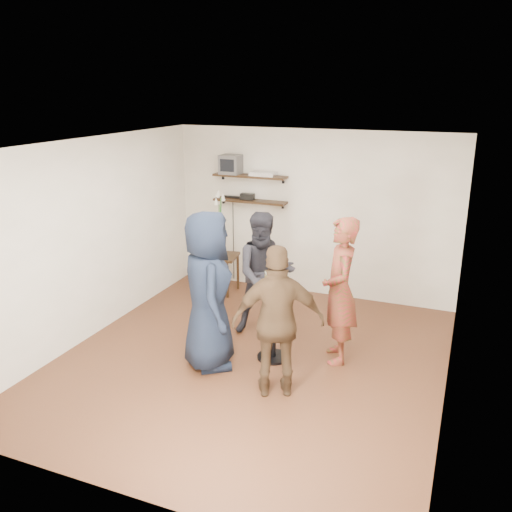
% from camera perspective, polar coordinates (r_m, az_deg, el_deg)
% --- Properties ---
extents(room, '(4.58, 5.08, 2.68)m').
position_cam_1_polar(room, '(6.24, -0.57, -0.34)').
color(room, '#3F1F14').
rests_on(room, ground).
extents(shelf_upper, '(1.20, 0.25, 0.04)m').
position_cam_1_polar(shelf_upper, '(8.62, -0.64, 8.42)').
color(shelf_upper, black).
rests_on(shelf_upper, room).
extents(shelf_lower, '(1.20, 0.25, 0.04)m').
position_cam_1_polar(shelf_lower, '(8.69, -0.63, 5.81)').
color(shelf_lower, black).
rests_on(shelf_lower, room).
extents(crt_monitor, '(0.32, 0.30, 0.30)m').
position_cam_1_polar(crt_monitor, '(8.73, -2.65, 9.62)').
color(crt_monitor, '#59595B').
rests_on(crt_monitor, shelf_upper).
extents(dvd_deck, '(0.40, 0.24, 0.06)m').
position_cam_1_polar(dvd_deck, '(8.53, 0.78, 8.64)').
color(dvd_deck, silver).
rests_on(dvd_deck, shelf_upper).
extents(radio, '(0.22, 0.10, 0.10)m').
position_cam_1_polar(radio, '(8.70, -0.92, 6.27)').
color(radio, black).
rests_on(radio, shelf_lower).
extents(power_strip, '(0.30, 0.05, 0.03)m').
position_cam_1_polar(power_strip, '(8.87, -2.57, 6.24)').
color(power_strip, black).
rests_on(power_strip, shelf_lower).
extents(side_table, '(0.59, 0.59, 0.62)m').
position_cam_1_polar(side_table, '(8.71, -3.73, -0.55)').
color(side_table, black).
rests_on(side_table, room).
extents(vase_lilies, '(0.20, 0.21, 1.09)m').
position_cam_1_polar(vase_lilies, '(8.58, -3.79, 2.28)').
color(vase_lilies, silver).
rests_on(vase_lilies, side_table).
extents(drinks_table, '(0.51, 0.51, 0.93)m').
position_cam_1_polar(drinks_table, '(6.54, 1.85, -6.04)').
color(drinks_table, black).
rests_on(drinks_table, room).
extents(wine_glass_fl, '(0.07, 0.07, 0.22)m').
position_cam_1_polar(wine_glass_fl, '(6.35, 1.24, -2.14)').
color(wine_glass_fl, silver).
rests_on(wine_glass_fl, drinks_table).
extents(wine_glass_fr, '(0.07, 0.07, 0.20)m').
position_cam_1_polar(wine_glass_fr, '(6.32, 2.37, -2.37)').
color(wine_glass_fr, silver).
rests_on(wine_glass_fr, drinks_table).
extents(wine_glass_bl, '(0.06, 0.06, 0.19)m').
position_cam_1_polar(wine_glass_bl, '(6.45, 1.99, -1.99)').
color(wine_glass_bl, silver).
rests_on(wine_glass_bl, drinks_table).
extents(wine_glass_br, '(0.07, 0.07, 0.20)m').
position_cam_1_polar(wine_glass_br, '(6.39, 2.15, -2.13)').
color(wine_glass_br, silver).
rests_on(wine_glass_br, drinks_table).
extents(person_plaid, '(0.63, 0.76, 1.79)m').
position_cam_1_polar(person_plaid, '(6.49, 8.82, -3.65)').
color(person_plaid, red).
rests_on(person_plaid, room).
extents(person_dark, '(1.01, 0.94, 1.66)m').
position_cam_1_polar(person_dark, '(7.18, 0.93, -1.86)').
color(person_dark, black).
rests_on(person_dark, room).
extents(person_navy, '(1.01, 1.10, 1.89)m').
position_cam_1_polar(person_navy, '(6.29, -5.09, -3.68)').
color(person_navy, black).
rests_on(person_navy, room).
extents(person_brown, '(1.06, 0.77, 1.68)m').
position_cam_1_polar(person_brown, '(5.73, 2.33, -6.96)').
color(person_brown, '#452F1D').
rests_on(person_brown, room).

